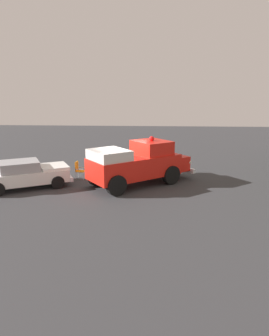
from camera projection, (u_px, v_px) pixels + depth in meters
name	position (u px, v px, depth m)	size (l,w,h in m)	color
ground_plane	(123.00, 183.00, 17.32)	(60.00, 60.00, 0.00)	#333335
vintage_fire_truck	(138.00, 163.00, 16.88)	(6.03, 5.37, 2.59)	black
classic_hot_rod	(27.00, 174.00, 16.40)	(4.71, 3.71, 1.46)	black
lawn_chair_near_truck	(102.00, 162.00, 19.81)	(0.69, 0.69, 1.02)	#B7BABF
lawn_chair_by_car	(79.00, 169.00, 18.13)	(0.54, 0.56, 1.02)	#B7BABF
spectator_seated	(103.00, 161.00, 19.68)	(0.63, 0.65, 1.29)	#383842
spectator_standing	(138.00, 151.00, 21.67)	(0.41, 0.63, 1.68)	#2D334C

